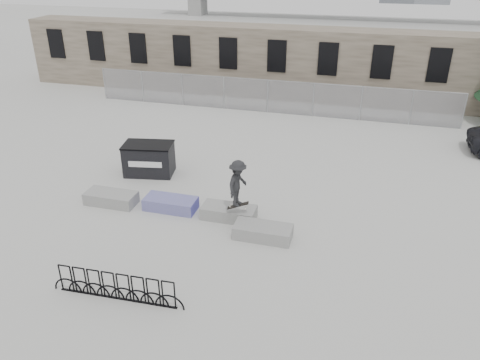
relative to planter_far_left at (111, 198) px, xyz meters
The scene contains 10 objects.
ground 3.46m from the planter_far_left, ahead, with size 120.00×120.00×0.00m, color #B9B9B4.
stone_wall 16.97m from the planter_far_left, 78.20° to the left, with size 36.00×2.58×4.50m.
chainlink_fence 13.24m from the planter_far_left, 74.88° to the left, with size 22.06×0.06×2.02m.
planter_far_left is the anchor object (origin of this frame).
planter_center_left 2.44m from the planter_far_left, ahead, with size 2.00×0.90×0.47m.
planter_center_right 4.77m from the planter_far_left, ahead, with size 2.00×0.90×0.47m.
planter_offset 6.33m from the planter_far_left, ahead, with size 2.00×0.90×0.47m.
dumpster 2.96m from the planter_far_left, 84.41° to the left, with size 2.33×1.66×1.40m.
bike_rack 5.81m from the planter_far_left, 59.04° to the right, with size 4.04×0.21×0.90m.
skateboarder 5.41m from the planter_far_left, ahead, with size 0.83×1.20×1.89m.
Camera 1 is at (5.71, -14.41, 9.04)m, focal length 35.00 mm.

